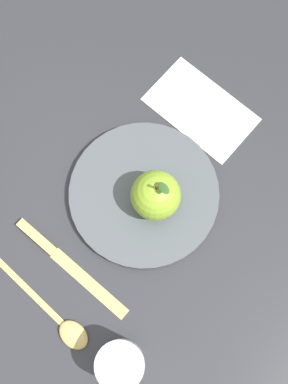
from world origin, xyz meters
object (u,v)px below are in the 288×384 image
object	(u,v)px
linen_napkin	(201,109)
spoon	(63,324)
apple	(156,195)
cup	(120,364)
dinner_plate	(144,194)
knife	(62,259)

from	to	relation	value
linen_napkin	spoon	bearing A→B (deg)	-107.39
apple	spoon	size ratio (longest dim) A/B	0.53
cup	spoon	world-z (taller)	cup
dinner_plate	knife	bearing A→B (deg)	-126.71
spoon	apple	bearing A→B (deg)	67.71
dinner_plate	knife	xyz separation A→B (m)	(-0.10, -0.13, -0.01)
dinner_plate	apple	distance (m)	0.05
cup	linen_napkin	bearing A→B (deg)	86.78
dinner_plate	apple	size ratio (longest dim) A/B	2.53
apple	spoon	world-z (taller)	apple
knife	linen_napkin	xyz separation A→B (m)	(0.15, 0.29, -0.00)
cup	knife	bearing A→B (deg)	136.23
cup	dinner_plate	bearing A→B (deg)	97.02
dinner_plate	cup	bearing A→B (deg)	-82.98
cup	linen_napkin	world-z (taller)	cup
cup	linen_napkin	distance (m)	0.41
linen_napkin	apple	bearing A→B (deg)	-101.09
spoon	linen_napkin	distance (m)	0.40
cup	spoon	bearing A→B (deg)	162.79
spoon	linen_napkin	bearing A→B (deg)	72.61
spoon	linen_napkin	xyz separation A→B (m)	(0.12, 0.38, -0.00)
dinner_plate	apple	xyz separation A→B (m)	(0.02, -0.01, 0.04)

